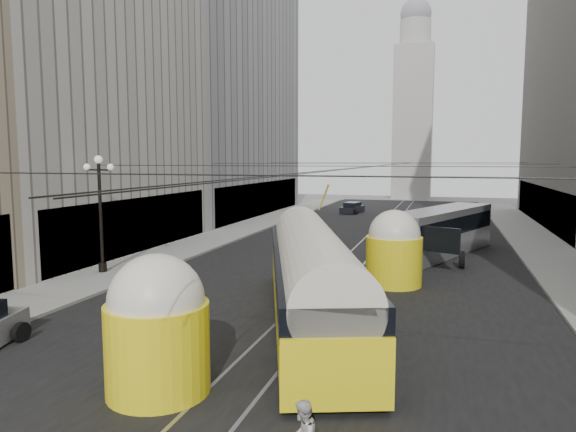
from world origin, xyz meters
The scene contains 13 objects.
road centered at (0.00, 32.50, 0.00)m, with size 20.00×85.00×0.02m, color black.
sidewalk_left centered at (-12.00, 36.00, 0.07)m, with size 4.00×72.00×0.15m, color gray.
sidewalk_right centered at (12.00, 36.00, 0.07)m, with size 4.00×72.00×0.15m, color gray.
rail_left centered at (-0.75, 32.50, 0.00)m, with size 0.12×85.00×0.04m, color gray.
rail_right centered at (0.75, 32.50, 0.00)m, with size 0.12×85.00×0.04m, color gray.
building_left_far centered at (-19.99, 48.00, 14.31)m, with size 12.60×28.60×28.60m.
distant_tower centered at (0.00, 80.00, 14.97)m, with size 6.00×6.00×31.36m.
lamppost_left_mid centered at (-12.60, 18.00, 3.74)m, with size 1.86×0.44×6.37m.
catenary centered at (0.12, 31.49, 5.88)m, with size 25.00×72.00×0.23m.
streetcar centered at (0.50, 13.23, 1.89)m, with size 7.73×16.81×3.87m.
city_bus centered at (5.12, 29.53, 1.68)m, with size 6.93×12.53×3.07m.
sedan_white_far centered at (4.62, 46.50, 0.65)m, with size 3.22×4.90×1.43m.
sedan_dark_far centered at (-5.11, 54.23, 0.58)m, with size 2.39×4.32×1.29m.
Camera 1 is at (5.34, -5.53, 6.32)m, focal length 32.00 mm.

